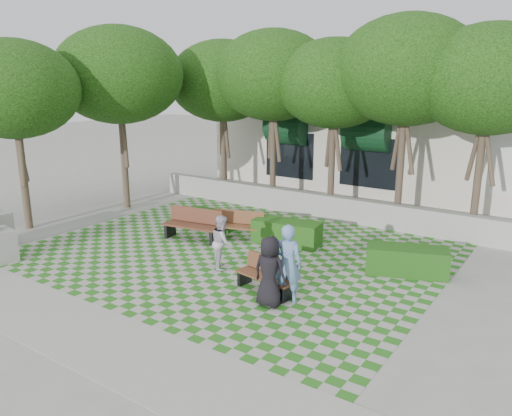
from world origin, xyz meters
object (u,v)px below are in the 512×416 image
Objects in this scene: hedge_midright at (287,232)px; bench_west at (193,225)px; person_dark at (270,272)px; bench_east at (267,276)px; person_white at (222,242)px; hedge_east at (407,261)px; hedge_midleft at (210,219)px; bench_mid at (237,226)px; person_blue at (287,263)px.

bench_west is at bearing -153.75° from hedge_midright.
person_dark is (2.02, -4.13, 0.47)m from hedge_midright.
person_white is at bearing 170.90° from bench_east.
hedge_east is 1.15× the size of hedge_midleft.
person_dark reaches higher than bench_mid.
bench_west is at bearing -160.04° from bench_mid.
person_blue reaches higher than person_white.
person_white is at bearing -80.46° from bench_mid.
person_white is (-2.40, 1.27, -0.08)m from person_dark.
bench_east is 4.81m from bench_west.
bench_mid is 1.46m from bench_west.
hedge_midright is (-1.53, 3.49, -0.03)m from bench_east.
person_blue is 0.49m from person_dark.
hedge_midright is at bearing 1.14° from hedge_midleft.
hedge_midleft is 1.10× the size of person_dark.
bench_west is 1.33× the size of person_white.
bench_west reaches higher than bench_mid.
bench_east is 1.00× the size of person_dark.
bench_west is (-4.31, 2.12, 0.08)m from bench_east.
bench_west is at bearing -171.49° from hedge_east.
person_white is at bearing -37.08° from person_blue.
person_white is at bearing -97.58° from hedge_midright.
bench_mid reaches higher than hedge_east.
hedge_midright reaches higher than hedge_midleft.
bench_mid is 0.99× the size of hedge_midleft.
person_blue reaches higher than bench_east.
hedge_east is 7.16m from hedge_midleft.
bench_west is 1.20× the size of person_dark.
person_blue is 1.26× the size of person_white.
hedge_midleft is 3.94m from person_white.
person_dark is (0.49, -0.63, 0.44)m from bench_east.
hedge_midleft is at bearing 177.67° from hedge_east.
person_white is (2.40, -1.48, 0.27)m from bench_west.
person_white reaches higher than hedge_east.
bench_mid is at bearing -178.82° from hedge_east.
hedge_east is (6.81, 1.02, -0.12)m from bench_west.
hedge_east is at bearing -99.35° from person_white.
hedge_midright is 1.13× the size of person_blue.
bench_east is 2.04m from person_white.
hedge_midleft is (-3.12, -0.06, -0.05)m from hedge_midright.
person_blue is at bearing -58.82° from hedge_midright.
person_blue reaches higher than hedge_midright.
hedge_midleft is at bearing 146.66° from bench_mid.
person_white reaches higher than bench_east.
hedge_east is at bearing 60.97° from bench_east.
hedge_midright is at bearing -66.58° from person_dark.
hedge_east is at bearing -2.33° from hedge_midleft.
person_white reaches higher than bench_mid.
hedge_midleft is 6.51m from person_blue.
bench_east is 0.83× the size of bench_west.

